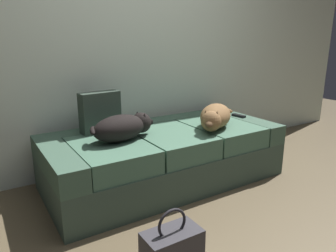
# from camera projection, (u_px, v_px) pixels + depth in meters

# --- Properties ---
(ground_plane) EXTENTS (10.00, 10.00, 0.00)m
(ground_plane) POSITION_uv_depth(u_px,v_px,m) (247.00, 237.00, 2.05)
(ground_plane) COLOR brown
(back_wall) EXTENTS (6.40, 0.10, 2.80)m
(back_wall) POSITION_uv_depth(u_px,v_px,m) (131.00, 21.00, 2.99)
(back_wall) COLOR silver
(back_wall) RESTS_ON ground
(couch) EXTENTS (2.04, 0.93, 0.47)m
(couch) POSITION_uv_depth(u_px,v_px,m) (165.00, 156.00, 2.81)
(couch) COLOR #374C40
(couch) RESTS_ON ground
(dog_dark) EXTENTS (0.59, 0.33, 0.20)m
(dog_dark) POSITION_uv_depth(u_px,v_px,m) (123.00, 127.00, 2.46)
(dog_dark) COLOR black
(dog_dark) RESTS_ON couch
(dog_tan) EXTENTS (0.54, 0.49, 0.21)m
(dog_tan) POSITION_uv_depth(u_px,v_px,m) (215.00, 117.00, 2.77)
(dog_tan) COLOR brown
(dog_tan) RESTS_ON couch
(tv_remote) EXTENTS (0.06, 0.15, 0.02)m
(tv_remote) POSITION_uv_depth(u_px,v_px,m) (239.00, 116.00, 3.21)
(tv_remote) COLOR black
(tv_remote) RESTS_ON couch
(throw_pillow) EXTENTS (0.35, 0.16, 0.34)m
(throw_pillow) POSITION_uv_depth(u_px,v_px,m) (100.00, 112.00, 2.67)
(throw_pillow) COLOR #303D34
(throw_pillow) RESTS_ON couch
(handbag) EXTENTS (0.32, 0.18, 0.38)m
(handbag) POSITION_uv_depth(u_px,v_px,m) (172.00, 250.00, 1.73)
(handbag) COLOR #343238
(handbag) RESTS_ON ground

